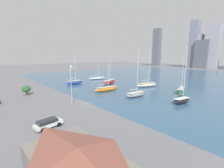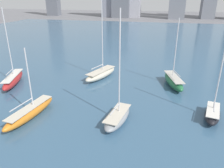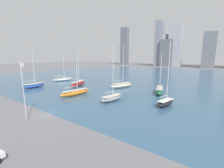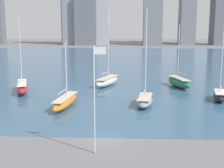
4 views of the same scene
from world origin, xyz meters
name	(u,v)px [view 1 (image 1 of 4)]	position (x,y,z in m)	size (l,w,h in m)	color
ground_plane	(88,103)	(0.00, 0.00, 0.00)	(500.00, 500.00, 0.00)	slate
harbor_water	(188,79)	(0.00, 70.00, 0.00)	(180.00, 140.00, 0.00)	#385B7A
flag_pole	(71,84)	(-0.88, -4.27, 5.92)	(1.24, 0.14, 10.87)	silver
yard_shrub	(26,89)	(-21.00, -10.55, 2.10)	(2.71, 2.71, 3.26)	#4C3823
sailboat_cream	(147,85)	(-1.97, 31.36, 1.01)	(5.68, 10.05, 15.88)	beige
sailboat_black	(182,100)	(18.14, 18.96, 0.98)	(3.33, 6.53, 15.22)	black
sailboat_white	(97,78)	(-33.96, 28.59, 0.82)	(5.42, 10.05, 12.23)	white
sailboat_gray	(136,94)	(5.12, 15.00, 0.90)	(3.55, 7.74, 15.18)	gray
sailboat_orange	(107,89)	(-7.42, 13.35, 0.92)	(3.25, 10.47, 10.12)	orange
sailboat_blue	(75,82)	(-29.04, 11.60, 0.95)	(2.87, 8.42, 14.35)	#284CA8
sailboat_red	(109,82)	(-17.88, 23.88, 1.08)	(5.03, 10.24, 14.57)	#B72828
sailboat_green	(181,91)	(13.00, 30.33, 1.08)	(4.72, 9.37, 12.82)	#236B3D
parked_wagon_white	(48,123)	(8.01, -13.65, 0.90)	(2.72, 5.05, 1.62)	white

